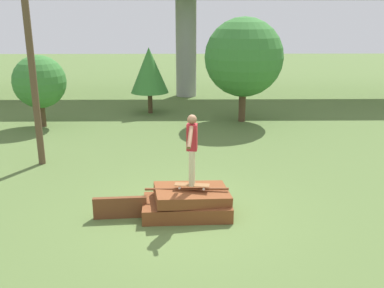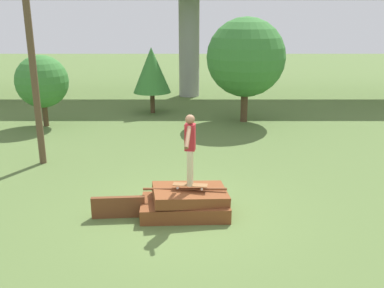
% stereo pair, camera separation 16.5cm
% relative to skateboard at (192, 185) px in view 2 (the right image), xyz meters
% --- Properties ---
extents(ground_plane, '(80.00, 80.00, 0.00)m').
position_rel_skateboard_xyz_m(ground_plane, '(-0.12, 0.02, -0.72)').
color(ground_plane, '#567038').
extents(scrap_pile, '(2.02, 1.31, 0.65)m').
position_rel_skateboard_xyz_m(scrap_pile, '(-0.07, 0.03, -0.44)').
color(scrap_pile, brown).
rests_on(scrap_pile, ground_plane).
extents(scrap_plank_loose, '(1.19, 0.20, 0.49)m').
position_rel_skateboard_xyz_m(scrap_plank_loose, '(-1.61, -0.15, -0.47)').
color(scrap_plank_loose, brown).
rests_on(scrap_plank_loose, ground_plane).
extents(skateboard, '(0.79, 0.30, 0.09)m').
position_rel_skateboard_xyz_m(skateboard, '(0.00, 0.00, 0.00)').
color(skateboard, brown).
rests_on(skateboard, scrap_pile).
extents(skater, '(0.25, 1.20, 1.60)m').
position_rel_skateboard_xyz_m(skater, '(0.00, -0.00, 0.94)').
color(skater, '#C6B78E').
rests_on(skater, skateboard).
extents(highway_overpass, '(44.00, 4.36, 5.69)m').
position_rel_skateboard_xyz_m(highway_overpass, '(-0.12, 14.63, 4.28)').
color(highway_overpass, gray).
rests_on(highway_overpass, ground_plane).
extents(utility_pole, '(1.30, 0.20, 7.75)m').
position_rel_skateboard_xyz_m(utility_pole, '(-4.52, 3.50, 3.28)').
color(utility_pole, brown).
rests_on(utility_pole, ground_plane).
extents(tree_behind_left, '(2.07, 2.07, 2.85)m').
position_rel_skateboard_xyz_m(tree_behind_left, '(-5.88, 7.97, 1.09)').
color(tree_behind_left, '#4C3823').
rests_on(tree_behind_left, ground_plane).
extents(tree_behind_right, '(1.70, 1.70, 2.96)m').
position_rel_skateboard_xyz_m(tree_behind_right, '(-1.77, 10.37, 1.22)').
color(tree_behind_right, '#4C3823').
rests_on(tree_behind_right, ground_plane).
extents(tree_mid_back, '(3.20, 3.20, 4.27)m').
position_rel_skateboard_xyz_m(tree_mid_back, '(2.23, 8.75, 1.95)').
color(tree_mid_back, '#4C3823').
rests_on(tree_mid_back, ground_plane).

